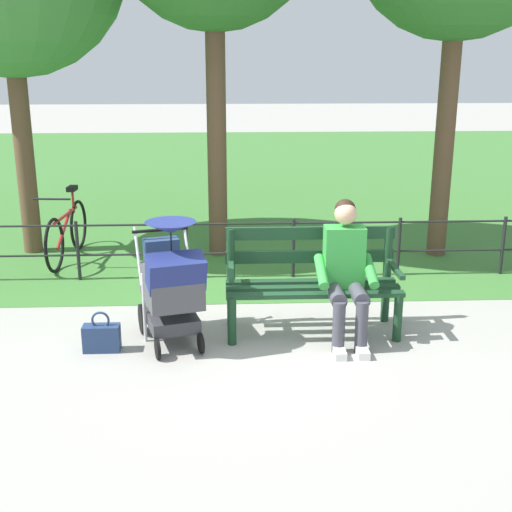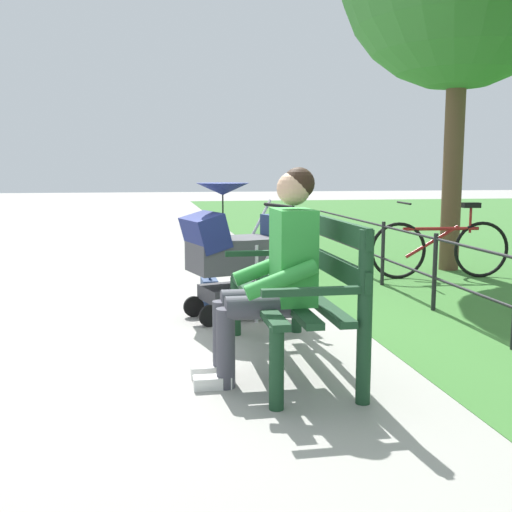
{
  "view_description": "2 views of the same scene",
  "coord_description": "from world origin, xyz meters",
  "px_view_note": "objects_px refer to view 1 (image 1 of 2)",
  "views": [
    {
      "loc": [
        0.15,
        5.77,
        2.51
      ],
      "look_at": [
        -0.1,
        0.1,
        0.8
      ],
      "focal_mm": 47.1,
      "sensor_mm": 36.0,
      "label": 1
    },
    {
      "loc": [
        -4.43,
        0.84,
        1.26
      ],
      "look_at": [
        0.13,
        0.04,
        0.61
      ],
      "focal_mm": 43.1,
      "sensor_mm": 36.0,
      "label": 2
    }
  ],
  "objects_px": {
    "bicycle": "(67,232)",
    "stroller": "(171,281)",
    "person_on_bench": "(346,268)",
    "handbag": "(102,337)",
    "park_bench": "(312,276)"
  },
  "relations": [
    {
      "from": "stroller",
      "to": "bicycle",
      "type": "height_order",
      "value": "stroller"
    },
    {
      "from": "stroller",
      "to": "handbag",
      "type": "height_order",
      "value": "stroller"
    },
    {
      "from": "person_on_bench",
      "to": "handbag",
      "type": "height_order",
      "value": "person_on_bench"
    },
    {
      "from": "handbag",
      "to": "bicycle",
      "type": "height_order",
      "value": "bicycle"
    },
    {
      "from": "stroller",
      "to": "bicycle",
      "type": "bearing_deg",
      "value": -60.33
    },
    {
      "from": "handbag",
      "to": "bicycle",
      "type": "distance_m",
      "value": 2.94
    },
    {
      "from": "person_on_bench",
      "to": "handbag",
      "type": "distance_m",
      "value": 2.25
    },
    {
      "from": "person_on_bench",
      "to": "handbag",
      "type": "bearing_deg",
      "value": 4.87
    },
    {
      "from": "park_bench",
      "to": "bicycle",
      "type": "xyz_separation_m",
      "value": [
        2.79,
        -2.38,
        -0.16
      ]
    },
    {
      "from": "stroller",
      "to": "bicycle",
      "type": "relative_size",
      "value": 0.69
    },
    {
      "from": "person_on_bench",
      "to": "handbag",
      "type": "relative_size",
      "value": 3.45
    },
    {
      "from": "handbag",
      "to": "bicycle",
      "type": "bearing_deg",
      "value": -72.12
    },
    {
      "from": "bicycle",
      "to": "stroller",
      "type": "bearing_deg",
      "value": 119.67
    },
    {
      "from": "park_bench",
      "to": "handbag",
      "type": "distance_m",
      "value": 1.98
    },
    {
      "from": "person_on_bench",
      "to": "bicycle",
      "type": "height_order",
      "value": "person_on_bench"
    }
  ]
}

